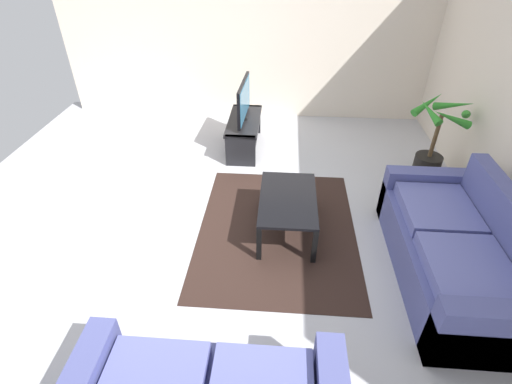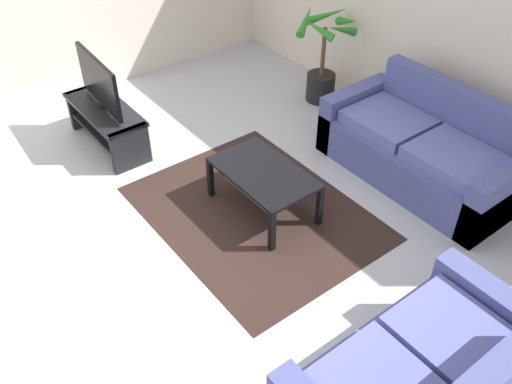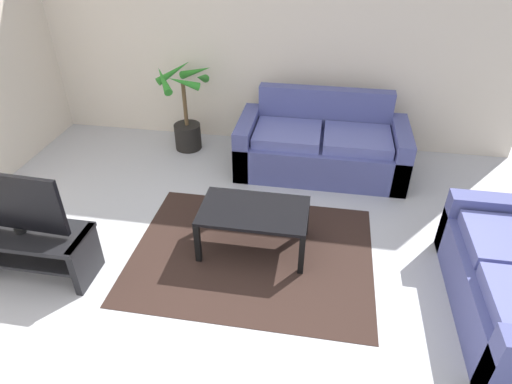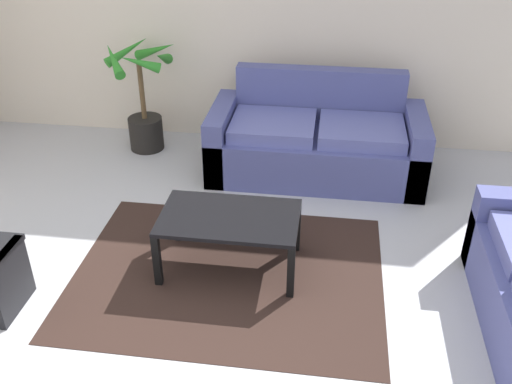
{
  "view_description": "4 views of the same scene",
  "coord_description": "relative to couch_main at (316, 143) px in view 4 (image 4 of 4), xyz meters",
  "views": [
    {
      "loc": [
        3.28,
        0.65,
        2.74
      ],
      "look_at": [
        0.4,
        0.43,
        0.7
      ],
      "focal_mm": 26.55,
      "sensor_mm": 36.0,
      "label": 1
    },
    {
      "loc": [
        3.16,
        -1.69,
        3.39
      ],
      "look_at": [
        0.54,
        0.33,
        0.69
      ],
      "focal_mm": 38.9,
      "sensor_mm": 36.0,
      "label": 2
    },
    {
      "loc": [
        0.65,
        -2.36,
        2.76
      ],
      "look_at": [
        0.14,
        0.66,
        0.69
      ],
      "focal_mm": 30.73,
      "sensor_mm": 36.0,
      "label": 3
    },
    {
      "loc": [
        0.75,
        -2.55,
        2.62
      ],
      "look_at": [
        0.29,
        0.72,
        0.66
      ],
      "focal_mm": 40.29,
      "sensor_mm": 36.0,
      "label": 4
    }
  ],
  "objects": [
    {
      "name": "ground_plane",
      "position": [
        -0.64,
        -2.28,
        -0.3
      ],
      "size": [
        6.6,
        6.6,
        0.0
      ],
      "primitive_type": "plane",
      "color": "#B2B2B7"
    },
    {
      "name": "wall_back",
      "position": [
        -0.64,
        0.72,
        1.05
      ],
      "size": [
        6.0,
        0.06,
        2.7
      ],
      "primitive_type": "cube",
      "color": "beige",
      "rests_on": "ground"
    },
    {
      "name": "couch_main",
      "position": [
        0.0,
        0.0,
        0.0
      ],
      "size": [
        1.94,
        0.9,
        0.9
      ],
      "color": "#4C518C",
      "rests_on": "ground"
    },
    {
      "name": "coffee_table",
      "position": [
        -0.54,
        -1.54,
        0.08
      ],
      "size": [
        0.97,
        0.59,
        0.44
      ],
      "color": "black",
      "rests_on": "ground"
    },
    {
      "name": "area_rug",
      "position": [
        -0.54,
        -1.64,
        -0.3
      ],
      "size": [
        2.2,
        1.7,
        0.01
      ],
      "primitive_type": "cube",
      "color": "black",
      "rests_on": "ground"
    },
    {
      "name": "potted_palm",
      "position": [
        -1.72,
        0.28,
        0.17
      ],
      "size": [
        0.73,
        0.73,
        1.1
      ],
      "color": "black",
      "rests_on": "ground"
    }
  ]
}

